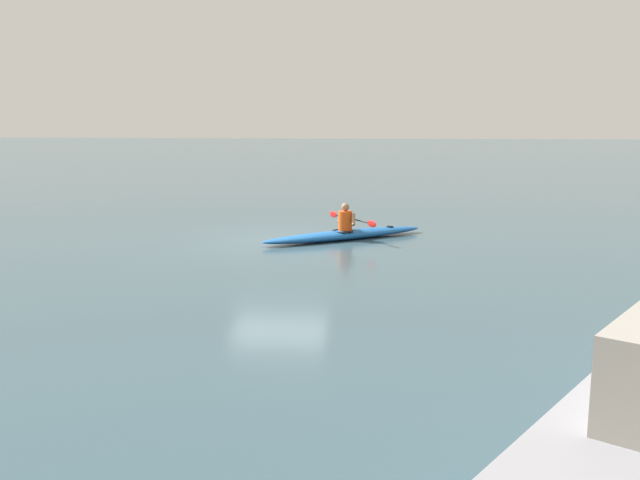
{
  "coord_description": "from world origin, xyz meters",
  "views": [
    {
      "loc": [
        -2.69,
        17.54,
        3.22
      ],
      "look_at": [
        -1.46,
        4.14,
        0.8
      ],
      "focal_mm": 38.91,
      "sensor_mm": 36.0,
      "label": 1
    }
  ],
  "objects": [
    {
      "name": "ground_plane",
      "position": [
        0.0,
        0.0,
        0.0
      ],
      "size": [
        160.0,
        160.0,
        0.0
      ],
      "primitive_type": "plane",
      "color": "#334C56"
    },
    {
      "name": "kayak",
      "position": [
        -1.7,
        -0.4,
        0.12
      ],
      "size": [
        4.31,
        3.2,
        0.24
      ],
      "color": "#1959A5",
      "rests_on": "ground"
    },
    {
      "name": "kayaker",
      "position": [
        -1.73,
        -0.42,
        0.54
      ],
      "size": [
        1.34,
        1.96,
        0.72
      ],
      "color": "#E04C14",
      "rests_on": "kayak"
    }
  ]
}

